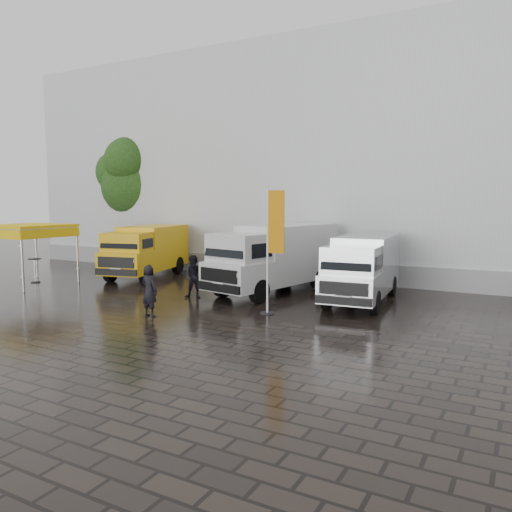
% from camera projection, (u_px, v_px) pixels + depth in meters
% --- Properties ---
extents(ground, '(120.00, 120.00, 0.00)m').
position_uv_depth(ground, '(251.00, 314.00, 17.12)').
color(ground, black).
rests_on(ground, ground).
extents(exhibition_hall, '(44.00, 16.00, 12.00)m').
position_uv_depth(exhibition_hall, '(413.00, 165.00, 29.46)').
color(exhibition_hall, silver).
rests_on(exhibition_hall, ground).
extents(hall_plinth, '(44.00, 0.15, 1.00)m').
position_uv_depth(hall_plinth, '(373.00, 274.00, 23.04)').
color(hall_plinth, gray).
rests_on(hall_plinth, ground).
extents(van_yellow, '(3.33, 5.95, 2.59)m').
position_uv_depth(van_yellow, '(146.00, 252.00, 25.30)').
color(van_yellow, '#EAAE0C').
rests_on(van_yellow, ground).
extents(van_white, '(3.46, 6.88, 2.85)m').
position_uv_depth(van_white, '(274.00, 259.00, 21.02)').
color(van_white, silver).
rests_on(van_white, ground).
extents(van_silver, '(2.41, 5.95, 2.52)m').
position_uv_depth(van_silver, '(362.00, 270.00, 19.08)').
color(van_silver, '#A7A9AC').
rests_on(van_silver, ground).
extents(canopy_tent, '(3.18, 3.18, 2.79)m').
position_uv_depth(canopy_tent, '(27.00, 228.00, 23.10)').
color(canopy_tent, silver).
rests_on(canopy_tent, ground).
extents(flagpole, '(0.88, 0.50, 4.41)m').
position_uv_depth(flagpole, '(272.00, 244.00, 16.89)').
color(flagpole, black).
rests_on(flagpole, ground).
extents(tree, '(4.46, 4.46, 8.01)m').
position_uv_depth(tree, '(138.00, 181.00, 31.49)').
color(tree, black).
rests_on(tree, ground).
extents(cocktail_table, '(0.60, 0.60, 1.15)m').
position_uv_depth(cocktail_table, '(35.00, 270.00, 23.79)').
color(cocktail_table, black).
rests_on(cocktail_table, ground).
extents(person_front, '(0.67, 0.47, 1.75)m').
position_uv_depth(person_front, '(149.00, 291.00, 16.69)').
color(person_front, black).
rests_on(person_front, ground).
extents(person_tent, '(1.01, 0.89, 1.72)m').
position_uv_depth(person_tent, '(194.00, 277.00, 19.92)').
color(person_tent, black).
rests_on(person_tent, ground).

